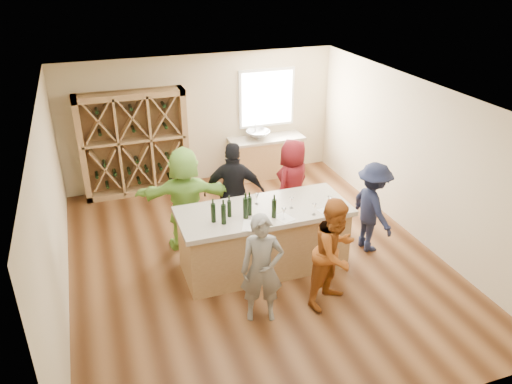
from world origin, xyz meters
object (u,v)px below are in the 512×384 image
object	(u,v)px
wine_rack	(134,144)
tasting_counter_base	(264,241)
sink	(258,135)
person_near_right	(335,253)
wine_bottle_f	(274,209)
person_far_mid	(234,193)
person_server	(372,207)
person_near_left	(262,269)
person_far_left	(186,199)
wine_bottle_b	(224,214)
wine_bottle_d	(246,208)
wine_bottle_a	(213,213)
wine_bottle_c	(229,209)
wine_bottle_e	(250,206)
person_far_right	(292,184)

from	to	relation	value
wine_rack	tasting_counter_base	world-z (taller)	wine_rack
sink	person_near_right	distance (m)	4.67
wine_bottle_f	sink	bearing A→B (deg)	73.98
wine_rack	person_far_mid	bearing A→B (deg)	-61.13
person_server	person_near_left	bearing A→B (deg)	113.40
person_far_left	wine_bottle_b	bearing A→B (deg)	114.61
wine_bottle_d	person_far_left	xyz separation A→B (m)	(-0.67, 1.24, -0.32)
wine_bottle_a	person_far_left	bearing A→B (deg)	98.58
wine_bottle_a	wine_bottle_c	size ratio (longest dim) A/B	1.12
wine_bottle_e	person_near_right	distance (m)	1.46
wine_bottle_c	wine_bottle_e	size ratio (longest dim) A/B	0.88
person_far_left	wine_bottle_f	world-z (taller)	person_far_left
sink	wine_bottle_b	size ratio (longest dim) A/B	1.74
person_near_left	person_far_right	world-z (taller)	person_far_right
wine_rack	wine_bottle_f	bearing A→B (deg)	-67.24
wine_bottle_b	wine_bottle_d	bearing A→B (deg)	9.36
person_far_right	person_near_left	bearing A→B (deg)	26.09
wine_bottle_d	person_near_left	world-z (taller)	person_near_left
person_server	person_far_left	world-z (taller)	person_far_left
sink	wine_bottle_d	world-z (taller)	wine_bottle_d
person_near_left	sink	bearing A→B (deg)	86.75
wine_bottle_d	person_server	distance (m)	2.34
sink	person_server	world-z (taller)	person_server
wine_bottle_d	person_far_mid	world-z (taller)	person_far_mid
wine_bottle_e	person_far_left	world-z (taller)	person_far_left
person_far_right	person_server	bearing A→B (deg)	97.31
tasting_counter_base	person_near_right	size ratio (longest dim) A/B	1.54
person_near_right	wine_bottle_b	bearing A→B (deg)	118.23
person_far_right	wine_bottle_e	bearing A→B (deg)	12.57
tasting_counter_base	sink	bearing A→B (deg)	71.93
wine_bottle_a	person_far_right	bearing A→B (deg)	34.55
sink	wine_bottle_c	xyz separation A→B (m)	(-1.71, -3.53, 0.20)
wine_bottle_a	wine_bottle_b	bearing A→B (deg)	-39.31
wine_rack	wine_bottle_d	xyz separation A→B (m)	(1.21, -3.72, 0.15)
wine_bottle_a	wine_bottle_f	bearing A→B (deg)	-10.79
person_near_left	wine_rack	bearing A→B (deg)	118.90
wine_bottle_b	person_near_right	bearing A→B (deg)	-34.12
wine_bottle_e	wine_bottle_c	bearing A→B (deg)	170.89
wine_bottle_c	person_server	bearing A→B (deg)	-0.22
wine_bottle_a	person_far_left	world-z (taller)	person_far_left
wine_rack	person_near_left	world-z (taller)	wine_rack
wine_bottle_d	person_far_mid	xyz separation A→B (m)	(0.19, 1.20, -0.33)
wine_bottle_a	wine_bottle_e	bearing A→B (deg)	2.84
wine_bottle_c	person_far_right	xyz separation A→B (m)	(1.55, 1.17, -0.35)
person_far_mid	person_far_left	world-z (taller)	person_far_left
person_near_right	person_server	world-z (taller)	person_near_right
wine_bottle_b	person_near_right	world-z (taller)	person_near_right
wine_bottle_a	person_server	size ratio (longest dim) A/B	0.19
wine_bottle_d	person_near_right	world-z (taller)	person_near_right
wine_bottle_c	person_near_left	world-z (taller)	person_near_left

